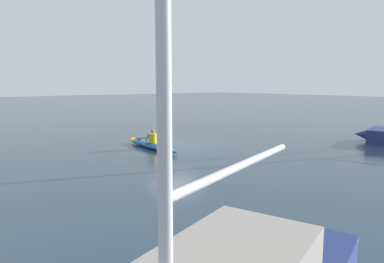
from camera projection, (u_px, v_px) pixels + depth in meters
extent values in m
plane|color=#283D4C|center=(176.00, 143.00, 19.29)|extent=(160.00, 160.00, 0.00)
ellipsoid|color=#1959A5|center=(152.00, 146.00, 17.63)|extent=(0.82, 4.49, 0.29)
torus|color=black|center=(151.00, 143.00, 17.69)|extent=(0.60, 0.60, 0.04)
cylinder|color=black|center=(139.00, 140.00, 18.67)|extent=(0.18, 0.18, 0.02)
cylinder|color=yellow|center=(153.00, 138.00, 17.50)|extent=(0.38, 0.38, 0.49)
sphere|color=#936B4C|center=(153.00, 131.00, 17.45)|extent=(0.21, 0.21, 0.21)
cylinder|color=black|center=(151.00, 137.00, 17.65)|extent=(2.01, 0.11, 0.03)
ellipsoid|color=gold|center=(133.00, 139.00, 17.06)|extent=(0.40, 0.06, 0.17)
ellipsoid|color=gold|center=(168.00, 135.00, 18.25)|extent=(0.40, 0.06, 0.17)
cylinder|color=#936B4C|center=(147.00, 137.00, 17.38)|extent=(0.28, 0.22, 0.34)
cylinder|color=#936B4C|center=(157.00, 136.00, 17.73)|extent=(0.27, 0.23, 0.34)
cylinder|color=silver|center=(241.00, 166.00, 3.91)|extent=(2.66, 0.92, 0.09)
cone|color=navy|center=(363.00, 134.00, 19.81)|extent=(0.97, 1.07, 0.75)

